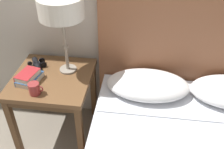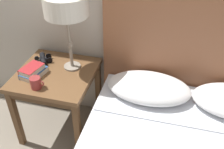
% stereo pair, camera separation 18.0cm
% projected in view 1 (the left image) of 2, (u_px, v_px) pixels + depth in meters
% --- Properties ---
extents(nightstand, '(0.58, 0.58, 0.59)m').
position_uv_depth(nightstand, '(53.00, 85.00, 2.00)').
color(nightstand, brown).
rests_on(nightstand, ground_plane).
extents(table_lamp, '(0.31, 0.31, 0.57)m').
position_uv_depth(table_lamp, '(61.00, 10.00, 1.74)').
color(table_lamp, gray).
rests_on(table_lamp, nightstand).
extents(book_on_nightstand, '(0.16, 0.21, 0.04)m').
position_uv_depth(book_on_nightstand, '(30.00, 79.00, 1.89)').
color(book_on_nightstand, silver).
rests_on(book_on_nightstand, nightstand).
extents(book_stacked_on_top, '(0.15, 0.19, 0.04)m').
position_uv_depth(book_stacked_on_top, '(27.00, 75.00, 1.87)').
color(book_stacked_on_top, silver).
rests_on(book_stacked_on_top, book_on_nightstand).
extents(binoculars_pair, '(0.16, 0.16, 0.05)m').
position_uv_depth(binoculars_pair, '(37.00, 64.00, 2.05)').
color(binoculars_pair, black).
rests_on(binoculars_pair, nightstand).
extents(coffee_mug, '(0.10, 0.08, 0.08)m').
position_uv_depth(coffee_mug, '(34.00, 89.00, 1.77)').
color(coffee_mug, '#993333').
rests_on(coffee_mug, nightstand).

